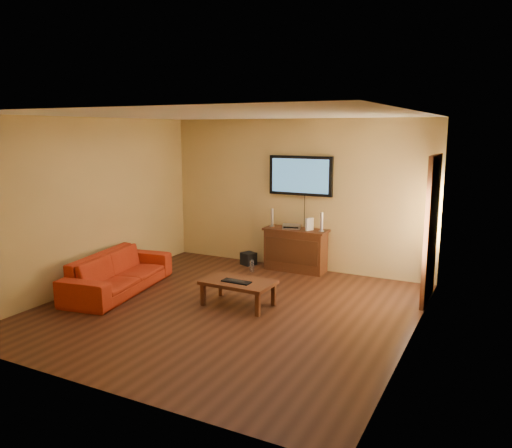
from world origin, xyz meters
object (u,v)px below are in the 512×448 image
Objects in this scene: sofa at (118,266)px; game_console at (309,224)px; television at (301,176)px; keyboard at (236,281)px; media_console at (296,250)px; bottle at (252,266)px; coffee_table at (238,284)px; speaker_left at (272,218)px; av_receiver at (292,226)px; subwoofer at (249,259)px; speaker_right at (322,223)px.

game_console is (2.29, 2.33, 0.48)m from sofa.
television is 2.67m from keyboard.
media_console reaches higher than bottle.
speaker_left reaches higher than coffee_table.
bottle is (-0.63, 1.63, -0.22)m from coffee_table.
av_receiver is 1.09m from subwoofer.
subwoofer is (1.09, 2.30, -0.28)m from sofa.
keyboard reaches higher than bottle.
subwoofer is 0.48m from bottle.
keyboard is at bearing -82.82° from coffee_table.
sofa is at bearing -137.11° from speaker_right.
keyboard is (0.45, -2.15, -0.54)m from speaker_left.
media_console is 0.98m from subwoofer.
television reaches higher than keyboard.
media_console is at bearing -157.35° from game_console.
subwoofer is (-0.94, -0.04, -0.27)m from media_console.
av_receiver reaches higher than subwoofer.
av_receiver is 2.19m from keyboard.
speaker_right is (0.48, -0.18, -0.78)m from television.
speaker_right is at bearing 76.05° from coffee_table.
speaker_right is 1.51× the size of game_console.
media_console is at bearing 32.88° from bottle.
media_console is at bearing -1.66° from speaker_left.
television is at bearing 19.32° from speaker_left.
av_receiver is 1.33× the size of subwoofer.
keyboard is at bearing -103.25° from speaker_right.
av_receiver reaches higher than media_console.
av_receiver is 1.39× the size of bottle.
bottle is 1.85m from keyboard.
sofa reaches higher than media_console.
television is 0.93m from speaker_left.
speaker_left is at bearing 178.96° from speaker_right.
bottle is at bearing 111.17° from coffee_table.
coffee_table is at bearing -91.51° from sofa.
game_console reaches higher than media_console.
av_receiver reaches higher than coffee_table.
subwoofer is at bearing -166.75° from television.
sofa is 2.56m from subwoofer.
television reaches higher than av_receiver.
game_console is 0.99× the size of bottle.
television is 0.92m from av_receiver.
game_console is (-0.22, -0.01, -0.04)m from speaker_right.
speaker_left is at bearing -160.68° from television.
subwoofer is at bearing 124.94° from bottle.
speaker_right reaches higher than keyboard.
av_receiver is (-0.09, -0.17, -0.90)m from television.
television is at bearing 90.00° from media_console.
television is 0.93m from speaker_right.
television reaches higher than coffee_table.
av_receiver is (-0.09, 0.01, 0.42)m from media_console.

